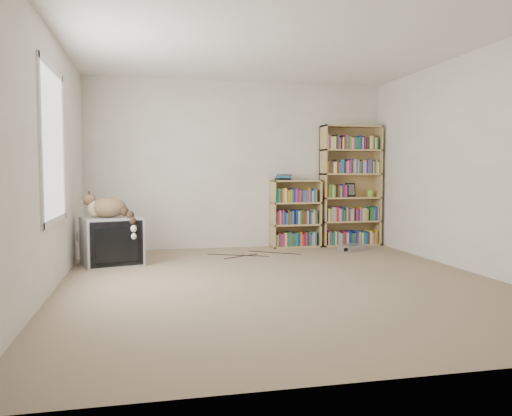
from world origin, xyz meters
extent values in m
cube|color=gray|center=(0.00, 0.00, 0.00)|extent=(4.50, 5.00, 0.01)
cube|color=silver|center=(0.00, 2.50, 1.25)|extent=(4.50, 0.02, 2.50)
cube|color=silver|center=(0.00, -2.50, 1.25)|extent=(4.50, 0.02, 2.50)
cube|color=silver|center=(-2.25, 0.00, 1.25)|extent=(0.02, 5.00, 2.50)
cube|color=silver|center=(2.25, 0.00, 1.25)|extent=(0.02, 5.00, 2.50)
cube|color=white|center=(0.00, 0.00, 2.50)|extent=(4.50, 5.00, 0.02)
cube|color=white|center=(-2.24, 0.20, 1.40)|extent=(0.02, 1.22, 1.52)
cube|color=#999A9C|center=(-1.80, 1.40, 0.29)|extent=(0.81, 0.77, 0.59)
cube|color=black|center=(-1.72, 1.12, 0.29)|extent=(0.60, 0.20, 0.54)
cube|color=black|center=(-1.72, 1.10, 0.28)|extent=(0.48, 0.15, 0.41)
cube|color=black|center=(-1.84, 1.52, 0.28)|extent=(0.48, 0.43, 0.35)
ellipsoid|color=#332015|center=(-1.84, 1.38, 0.71)|extent=(0.45, 0.30, 0.25)
ellipsoid|color=#332015|center=(-1.72, 1.38, 0.70)|extent=(0.21, 0.23, 0.18)
ellipsoid|color=tan|center=(-1.99, 1.36, 0.70)|extent=(0.18, 0.18, 0.20)
ellipsoid|color=#332015|center=(-2.05, 1.37, 0.81)|extent=(0.16, 0.15, 0.15)
sphere|color=beige|center=(-2.11, 1.37, 0.79)|extent=(0.06, 0.06, 0.06)
cone|color=black|center=(-2.05, 1.33, 0.88)|extent=(0.06, 0.07, 0.08)
cone|color=black|center=(-2.05, 1.42, 0.88)|extent=(0.06, 0.07, 0.08)
cube|color=tan|center=(1.28, 2.34, 0.93)|extent=(0.02, 0.30, 1.86)
cube|color=tan|center=(2.19, 2.34, 0.93)|extent=(0.03, 0.30, 1.86)
cube|color=tan|center=(1.73, 2.48, 0.93)|extent=(0.93, 0.03, 1.86)
cube|color=tan|center=(1.73, 2.34, 1.85)|extent=(0.93, 0.30, 0.02)
cube|color=tan|center=(1.73, 2.34, 0.01)|extent=(0.93, 0.30, 0.03)
cube|color=tan|center=(1.73, 2.34, 0.38)|extent=(0.93, 0.30, 0.03)
cube|color=tan|center=(1.73, 2.34, 0.75)|extent=(0.93, 0.30, 0.02)
cube|color=tan|center=(1.73, 2.34, 1.11)|extent=(0.93, 0.30, 0.02)
cube|color=tan|center=(1.73, 2.34, 1.48)|extent=(0.93, 0.30, 0.02)
cube|color=red|center=(1.73, 2.34, 0.12)|extent=(0.85, 0.24, 0.19)
cube|color=#17229B|center=(1.73, 2.34, 0.49)|extent=(0.85, 0.24, 0.19)
cube|color=#147537|center=(1.73, 2.34, 0.85)|extent=(0.85, 0.24, 0.19)
cube|color=#BBAE9A|center=(1.73, 2.34, 1.22)|extent=(0.85, 0.24, 0.19)
cube|color=black|center=(1.73, 2.34, 1.59)|extent=(0.85, 0.24, 0.19)
cube|color=tan|center=(0.49, 2.34, 0.51)|extent=(0.03, 0.30, 1.02)
cube|color=tan|center=(1.21, 2.34, 0.51)|extent=(0.02, 0.30, 1.02)
cube|color=tan|center=(0.85, 2.48, 0.51)|extent=(0.74, 0.03, 1.02)
cube|color=tan|center=(0.85, 2.34, 1.01)|extent=(0.74, 0.30, 0.02)
cube|color=tan|center=(0.85, 2.34, 0.01)|extent=(0.74, 0.30, 0.03)
cube|color=tan|center=(0.85, 2.34, 0.35)|extent=(0.74, 0.30, 0.03)
cube|color=tan|center=(0.85, 2.34, 0.68)|extent=(0.74, 0.30, 0.02)
cube|color=red|center=(0.85, 2.34, 0.12)|extent=(0.66, 0.24, 0.19)
cube|color=#17229B|center=(0.85, 2.34, 0.45)|extent=(0.66, 0.24, 0.19)
cube|color=#147537|center=(0.85, 2.34, 0.79)|extent=(0.66, 0.24, 0.19)
cube|color=red|center=(0.65, 2.38, 1.07)|extent=(0.22, 0.28, 0.09)
cylinder|color=#89C738|center=(2.06, 2.34, 0.81)|extent=(0.09, 0.09, 0.10)
cube|color=black|center=(1.77, 2.44, 0.87)|extent=(0.16, 0.05, 0.21)
cube|color=#9E9DA2|center=(1.55, 1.83, 0.04)|extent=(0.44, 0.39, 0.08)
cube|color=silver|center=(-2.24, 1.75, 0.32)|extent=(0.01, 0.08, 0.13)
camera|label=1|loc=(-1.34, -4.94, 1.13)|focal=35.00mm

